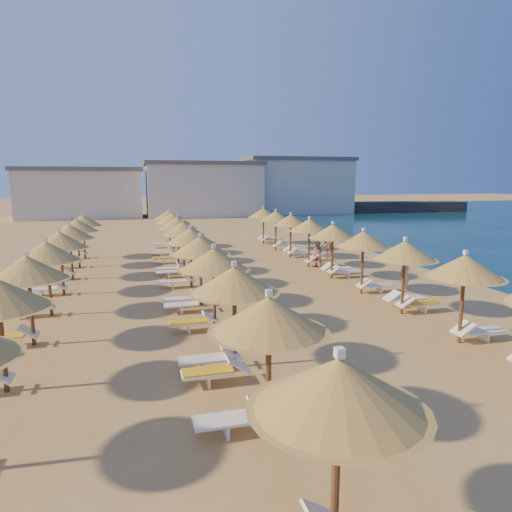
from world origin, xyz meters
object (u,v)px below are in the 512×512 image
object	(u,v)px
jetty	(369,207)
beachgoer_c	(328,247)
parasol_row_east	(363,240)
beachgoer_b	(318,254)
parasol_row_west	(200,247)
beachgoer_a	(405,274)

from	to	relation	value
jetty	beachgoer_c	world-z (taller)	beachgoer_c
parasol_row_east	beachgoer_b	xyz separation A→B (m)	(0.43, 6.14, -1.64)
parasol_row_west	beachgoer_c	distance (m)	12.73
parasol_row_west	beachgoer_a	size ratio (longest dim) A/B	21.97
parasol_row_west	parasol_row_east	bearing A→B (deg)	0.00
beachgoer_b	beachgoer_c	xyz separation A→B (m)	(1.68, 2.33, 0.04)
parasol_row_east	beachgoer_b	size ratio (longest dim) A/B	22.64
parasol_row_east	beachgoer_c	bearing A→B (deg)	75.98
jetty	parasol_row_east	xyz separation A→B (m)	(-25.16, -45.15, 1.66)
jetty	parasol_row_east	size ratio (longest dim) A/B	0.86
jetty	parasol_row_west	bearing A→B (deg)	-119.22
beachgoer_c	beachgoer_a	xyz separation A→B (m)	(0.03, -8.52, -0.02)
jetty	beachgoer_b	world-z (taller)	beachgoer_b
parasol_row_east	parasol_row_west	world-z (taller)	same
parasol_row_west	beachgoer_b	distance (m)	9.97
beachgoer_b	parasol_row_west	bearing A→B (deg)	-76.20
parasol_row_west	beachgoer_a	xyz separation A→B (m)	(9.40, -0.05, -1.62)
beachgoer_b	beachgoer_c	world-z (taller)	beachgoer_c
beachgoer_b	beachgoer_a	bearing A→B (deg)	-9.32
jetty	beachgoer_a	size ratio (longest dim) A/B	18.93
beachgoer_a	beachgoer_c	bearing A→B (deg)	171.53
parasol_row_west	jetty	bearing A→B (deg)	54.32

